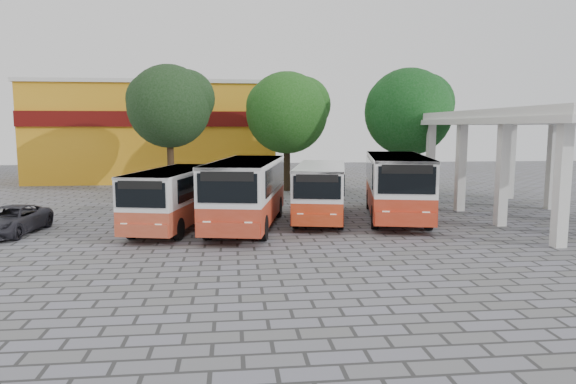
{
  "coord_description": "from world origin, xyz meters",
  "views": [
    {
      "loc": [
        -4.54,
        -20.5,
        4.56
      ],
      "look_at": [
        -1.91,
        3.52,
        1.5
      ],
      "focal_mm": 32.0,
      "sensor_mm": 36.0,
      "label": 1
    }
  ],
  "objects": [
    {
      "name": "bus_far_right",
      "position": [
        3.6,
        4.16,
        1.83
      ],
      "size": [
        4.54,
        9.23,
        3.17
      ],
      "rotation": [
        0.0,
        0.0,
        -0.22
      ],
      "color": "red",
      "rests_on": "ground"
    },
    {
      "name": "tree_right",
      "position": [
        7.35,
        13.21,
        5.76
      ],
      "size": [
        6.13,
        5.84,
        8.49
      ],
      "color": "#4A311E",
      "rests_on": "ground"
    },
    {
      "name": "tree_middle",
      "position": [
        -0.55,
        16.12,
        5.76
      ],
      "size": [
        6.08,
        5.79,
        8.47
      ],
      "color": "black",
      "rests_on": "ground"
    },
    {
      "name": "bus_centre_right",
      "position": [
        -0.2,
        4.31,
        1.57
      ],
      "size": [
        3.83,
        7.89,
        2.71
      ],
      "rotation": [
        0.0,
        0.0,
        -0.21
      ],
      "color": "red",
      "rests_on": "ground"
    },
    {
      "name": "parked_car",
      "position": [
        -14.0,
        2.27,
        0.6
      ],
      "size": [
        2.42,
        4.49,
        1.2
      ],
      "primitive_type": "imported",
      "rotation": [
        0.0,
        0.0,
        -0.1
      ],
      "color": "#24242B",
      "rests_on": "ground"
    },
    {
      "name": "shophouse_block",
      "position": [
        -11.0,
        25.99,
        4.16
      ],
      "size": [
        20.4,
        10.4,
        8.3
      ],
      "color": "orange",
      "rests_on": "ground"
    },
    {
      "name": "bus_centre_left",
      "position": [
        -3.89,
        2.71,
        1.77
      ],
      "size": [
        4.2,
        8.89,
        3.06
      ],
      "rotation": [
        0.0,
        0.0,
        -0.2
      ],
      "color": "#B5361E",
      "rests_on": "ground"
    },
    {
      "name": "tree_left",
      "position": [
        -8.57,
        14.64,
        6.11
      ],
      "size": [
        5.78,
        5.5,
        8.68
      ],
      "color": "#412D1B",
      "rests_on": "ground"
    },
    {
      "name": "ground",
      "position": [
        0.0,
        0.0,
        0.0
      ],
      "size": [
        90.0,
        90.0,
        0.0
      ],
      "primitive_type": "plane",
      "color": "slate",
      "rests_on": "ground"
    },
    {
      "name": "bus_far_left",
      "position": [
        -7.16,
        2.83,
        1.54
      ],
      "size": [
        3.89,
        7.79,
        2.67
      ],
      "rotation": [
        0.0,
        0.0,
        -0.23
      ],
      "color": "#BD462A",
      "rests_on": "ground"
    },
    {
      "name": "terminal_shelter",
      "position": [
        10.5,
        4.0,
        4.91
      ],
      "size": [
        6.8,
        15.8,
        5.4
      ],
      "color": "silver",
      "rests_on": "ground"
    }
  ]
}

